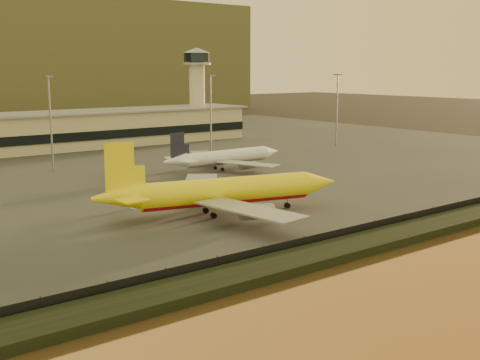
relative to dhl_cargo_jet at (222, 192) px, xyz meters
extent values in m
plane|color=black|center=(2.05, -13.49, -4.55)|extent=(900.00, 900.00, 0.00)
cube|color=black|center=(2.05, -30.49, -3.85)|extent=(320.00, 7.00, 1.40)
cube|color=#2D2D2D|center=(2.05, 81.51, -4.45)|extent=(320.00, 220.00, 0.20)
cube|color=black|center=(2.05, -26.49, -3.25)|extent=(300.00, 0.05, 2.20)
cube|color=tan|center=(2.05, 111.51, 1.65)|extent=(160.00, 22.00, 12.00)
cube|color=black|center=(2.05, 100.31, 0.65)|extent=(160.00, 0.60, 3.00)
cube|color=gray|center=(2.05, 111.51, 7.95)|extent=(164.00, 24.00, 0.60)
cylinder|color=tan|center=(72.05, 117.51, 10.65)|extent=(6.40, 6.40, 30.00)
cylinder|color=black|center=(72.05, 117.51, 27.40)|extent=(10.40, 10.40, 3.50)
cone|color=gray|center=(72.05, 117.51, 30.15)|extent=(11.20, 11.20, 2.00)
cylinder|color=gray|center=(72.05, 117.51, 24.85)|extent=(11.20, 11.20, 0.80)
cylinder|color=slate|center=(-7.95, 66.51, 8.15)|extent=(0.50, 0.50, 25.00)
cube|color=slate|center=(-7.95, 66.51, 20.85)|extent=(2.20, 2.20, 0.40)
cylinder|color=slate|center=(42.05, 64.51, 8.15)|extent=(0.50, 0.50, 25.00)
cube|color=slate|center=(42.05, 64.51, 20.85)|extent=(2.20, 2.20, 0.40)
cylinder|color=slate|center=(92.05, 58.51, 8.15)|extent=(0.50, 0.50, 25.00)
cube|color=slate|center=(92.05, 58.51, 20.85)|extent=(2.20, 2.20, 0.40)
cube|color=brown|center=(92.05, 326.51, 30.45)|extent=(220.00, 160.00, 70.00)
cylinder|color=yellow|center=(0.86, -0.23, 0.26)|extent=(33.75, 13.21, 4.86)
cylinder|color=#B80A13|center=(0.86, -0.23, -0.59)|extent=(32.57, 11.94, 3.79)
cone|color=yellow|center=(20.28, -5.31, 0.26)|extent=(7.55, 6.35, 4.86)
cone|color=yellow|center=(-19.46, 5.10, 0.63)|extent=(9.36, 6.83, 4.86)
cube|color=yellow|center=(-18.56, 4.86, 5.97)|extent=(5.07, 1.68, 8.50)
cube|color=yellow|center=(-16.43, 9.32, 0.99)|extent=(6.42, 6.40, 0.29)
cube|color=yellow|center=(-18.89, -0.07, 0.99)|extent=(4.93, 4.88, 0.29)
cube|color=gray|center=(3.23, 12.52, -0.59)|extent=(17.79, 20.75, 0.29)
cylinder|color=gray|center=(4.69, 8.88, -1.92)|extent=(6.10, 4.00, 2.67)
cube|color=gray|center=(-3.32, -12.50, -0.59)|extent=(9.16, 21.67, 0.29)
cylinder|color=gray|center=(-0.26, -10.04, -1.92)|extent=(6.10, 4.00, 2.67)
cylinder|color=black|center=(13.28, -3.48, -3.82)|extent=(1.25, 1.09, 1.07)
cylinder|color=slate|center=(13.28, -3.48, -3.26)|extent=(0.19, 0.19, 2.18)
cylinder|color=black|center=(-3.08, -1.45, -3.82)|extent=(1.25, 1.09, 1.07)
cylinder|color=slate|center=(-3.08, -1.45, -3.26)|extent=(0.19, 0.19, 2.18)
cylinder|color=black|center=(-1.97, 2.78, -3.82)|extent=(1.25, 1.09, 1.07)
cylinder|color=slate|center=(-1.97, 2.78, -3.26)|extent=(0.19, 0.19, 2.18)
cylinder|color=white|center=(31.73, 41.97, -0.85)|extent=(26.50, 3.75, 3.68)
cylinder|color=gray|center=(31.73, 41.97, -1.50)|extent=(25.76, 2.94, 2.87)
cone|color=white|center=(47.55, 42.02, -0.85)|extent=(5.16, 3.69, 3.68)
cone|color=white|center=(15.17, 41.93, -0.58)|extent=(6.63, 3.70, 3.68)
cube|color=#1C1C33|center=(15.91, 41.93, 3.47)|extent=(4.05, 0.31, 6.44)
cube|color=white|center=(16.63, 45.61, -0.30)|extent=(4.57, 4.45, 0.22)
cube|color=white|center=(16.65, 38.25, -0.30)|extent=(4.58, 4.47, 0.22)
cube|color=gray|center=(30.96, 52.09, -1.50)|extent=(10.94, 17.28, 0.22)
cylinder|color=gray|center=(32.81, 49.61, -2.51)|extent=(4.42, 2.04, 2.02)
cube|color=gray|center=(31.02, 31.85, -1.50)|extent=(11.01, 17.28, 0.22)
cylinder|color=gray|center=(32.85, 34.34, -2.51)|extent=(4.42, 2.04, 2.02)
cylinder|color=black|center=(41.85, 42.00, -3.94)|extent=(0.81, 0.65, 0.81)
cylinder|color=slate|center=(41.85, 42.00, -3.52)|extent=(0.19, 0.19, 1.66)
cylinder|color=black|center=(28.97, 40.31, -3.94)|extent=(0.81, 0.65, 0.81)
cylinder|color=slate|center=(28.97, 40.31, -3.52)|extent=(0.19, 0.19, 1.66)
cylinder|color=black|center=(28.96, 43.62, -3.94)|extent=(0.81, 0.65, 0.81)
cylinder|color=slate|center=(28.96, 43.62, -3.52)|extent=(0.19, 0.19, 1.66)
cube|color=yellow|center=(19.93, 18.92, -3.50)|extent=(4.09, 2.56, 1.71)
cube|color=white|center=(-9.76, 14.80, -3.58)|extent=(3.64, 2.19, 1.53)
camera|label=1|loc=(-64.64, -89.91, 22.75)|focal=45.00mm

